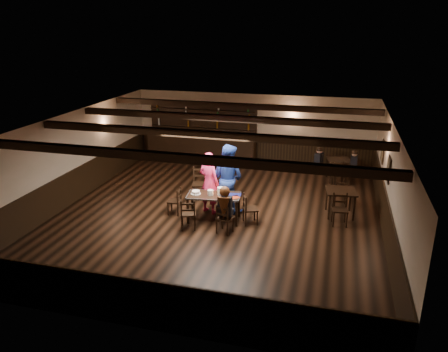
% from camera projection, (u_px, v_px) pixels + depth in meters
% --- Properties ---
extents(ground, '(10.00, 10.00, 0.00)m').
position_uv_depth(ground, '(217.00, 216.00, 12.35)').
color(ground, black).
rests_on(ground, ground).
extents(room_shell, '(9.02, 10.02, 2.71)m').
position_uv_depth(room_shell, '(217.00, 156.00, 11.81)').
color(room_shell, beige).
rests_on(room_shell, ground).
extents(dining_table, '(1.52, 0.89, 0.75)m').
position_uv_depth(dining_table, '(214.00, 198.00, 11.87)').
color(dining_table, black).
rests_on(dining_table, ground).
extents(chair_near_left, '(0.49, 0.47, 0.85)m').
position_uv_depth(chair_near_left, '(188.00, 212.00, 11.36)').
color(chair_near_left, black).
rests_on(chair_near_left, ground).
extents(chair_near_right, '(0.45, 0.44, 0.80)m').
position_uv_depth(chair_near_right, '(224.00, 217.00, 11.15)').
color(chair_near_right, black).
rests_on(chair_near_right, ground).
extents(chair_end_left, '(0.36, 0.37, 0.77)m').
position_uv_depth(chair_end_left, '(177.00, 199.00, 12.33)').
color(chair_end_left, black).
rests_on(chair_end_left, ground).
extents(chair_end_right, '(0.49, 0.50, 0.83)m').
position_uv_depth(chair_end_right, '(248.00, 207.00, 11.73)').
color(chair_end_right, black).
rests_on(chair_end_right, ground).
extents(chair_far_pushed, '(0.57, 0.55, 1.01)m').
position_uv_depth(chair_far_pushed, '(200.00, 180.00, 13.39)').
color(chair_far_pushed, black).
rests_on(chair_far_pushed, ground).
extents(woman_pink, '(0.77, 0.64, 1.79)m').
position_uv_depth(woman_pink, '(209.00, 183.00, 12.31)').
color(woman_pink, '#E3275C').
rests_on(woman_pink, ground).
extents(man_blue, '(1.16, 1.04, 1.97)m').
position_uv_depth(man_blue, '(228.00, 178.00, 12.43)').
color(man_blue, navy).
rests_on(man_blue, ground).
extents(seated_person, '(0.35, 0.52, 0.85)m').
position_uv_depth(seated_person, '(225.00, 203.00, 11.07)').
color(seated_person, black).
rests_on(seated_person, ground).
extents(cake, '(0.28, 0.28, 0.09)m').
position_uv_depth(cake, '(196.00, 192.00, 11.89)').
color(cake, white).
rests_on(cake, dining_table).
extents(plate_stack_a, '(0.16, 0.16, 0.15)m').
position_uv_depth(plate_stack_a, '(210.00, 193.00, 11.79)').
color(plate_stack_a, white).
rests_on(plate_stack_a, dining_table).
extents(plate_stack_b, '(0.18, 0.18, 0.21)m').
position_uv_depth(plate_stack_b, '(221.00, 191.00, 11.80)').
color(plate_stack_b, white).
rests_on(plate_stack_b, dining_table).
extents(tea_light, '(0.05, 0.05, 0.06)m').
position_uv_depth(tea_light, '(218.00, 193.00, 11.89)').
color(tea_light, '#A5A8AD').
rests_on(tea_light, dining_table).
extents(salt_shaker, '(0.04, 0.04, 0.10)m').
position_uv_depth(salt_shaker, '(227.00, 195.00, 11.67)').
color(salt_shaker, silver).
rests_on(salt_shaker, dining_table).
extents(pepper_shaker, '(0.04, 0.04, 0.09)m').
position_uv_depth(pepper_shaker, '(228.00, 195.00, 11.71)').
color(pepper_shaker, '#A5A8AD').
rests_on(pepper_shaker, dining_table).
extents(drink_glass, '(0.07, 0.07, 0.10)m').
position_uv_depth(drink_glass, '(227.00, 192.00, 11.92)').
color(drink_glass, silver).
rests_on(drink_glass, dining_table).
extents(menu_red, '(0.39, 0.37, 0.00)m').
position_uv_depth(menu_red, '(233.00, 197.00, 11.66)').
color(menu_red, maroon).
rests_on(menu_red, dining_table).
extents(menu_blue, '(0.36, 0.28, 0.00)m').
position_uv_depth(menu_blue, '(235.00, 194.00, 11.85)').
color(menu_blue, '#0E1147').
rests_on(menu_blue, dining_table).
extents(bar_counter, '(4.42, 0.70, 2.20)m').
position_uv_depth(bar_counter, '(202.00, 144.00, 16.88)').
color(bar_counter, black).
rests_on(bar_counter, ground).
extents(back_table_a, '(0.92, 0.92, 0.75)m').
position_uv_depth(back_table_a, '(341.00, 194.00, 12.20)').
color(back_table_a, black).
rests_on(back_table_a, ground).
extents(back_table_b, '(0.92, 0.92, 0.75)m').
position_uv_depth(back_table_b, '(339.00, 162.00, 14.94)').
color(back_table_b, black).
rests_on(back_table_b, ground).
extents(bg_patron_left, '(0.30, 0.39, 0.71)m').
position_uv_depth(bg_patron_left, '(319.00, 157.00, 14.94)').
color(bg_patron_left, black).
rests_on(bg_patron_left, ground).
extents(bg_patron_right, '(0.23, 0.36, 0.72)m').
position_uv_depth(bg_patron_right, '(354.00, 160.00, 14.59)').
color(bg_patron_right, black).
rests_on(bg_patron_right, ground).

